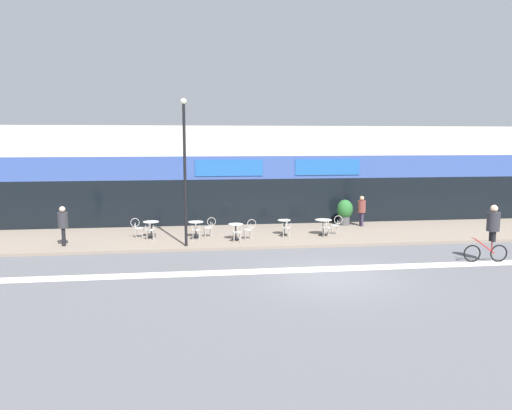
{
  "coord_description": "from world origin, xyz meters",
  "views": [
    {
      "loc": [
        -4.68,
        -15.83,
        4.64
      ],
      "look_at": [
        -1.81,
        5.55,
        1.75
      ],
      "focal_mm": 35.0,
      "sensor_mm": 36.0,
      "label": 1
    }
  ],
  "objects_px": {
    "cafe_chair_0_near": "(150,228)",
    "lamp_post": "(185,163)",
    "bistro_table_4": "(323,224)",
    "pedestrian_near_end": "(362,208)",
    "bistro_table_1": "(196,226)",
    "bistro_table_3": "(284,224)",
    "cafe_chair_1_near": "(196,228)",
    "cafe_chair_4_side": "(336,224)",
    "cyclist_0": "(492,228)",
    "cafe_chair_3_near": "(286,226)",
    "bistro_table_0": "(151,226)",
    "bistro_table_2": "(236,228)",
    "cafe_chair_4_near": "(327,226)",
    "cafe_chair_2_near": "(237,231)",
    "cafe_chair_0_side": "(137,226)",
    "planter_pot": "(345,211)",
    "cafe_chair_2_side": "(250,228)",
    "cafe_chair_1_side": "(209,226)",
    "pedestrian_far_end": "(63,222)"
  },
  "relations": [
    {
      "from": "bistro_table_4",
      "to": "bistro_table_3",
      "type": "bearing_deg",
      "value": 172.83
    },
    {
      "from": "cafe_chair_0_near",
      "to": "cyclist_0",
      "type": "distance_m",
      "value": 14.07
    },
    {
      "from": "bistro_table_0",
      "to": "cafe_chair_4_near",
      "type": "xyz_separation_m",
      "value": [
        8.01,
        -1.1,
        -0.01
      ]
    },
    {
      "from": "bistro_table_2",
      "to": "cafe_chair_3_near",
      "type": "distance_m",
      "value": 2.36
    },
    {
      "from": "bistro_table_3",
      "to": "cyclist_0",
      "type": "height_order",
      "value": "cyclist_0"
    },
    {
      "from": "cafe_chair_4_near",
      "to": "lamp_post",
      "type": "height_order",
      "value": "lamp_post"
    },
    {
      "from": "bistro_table_1",
      "to": "bistro_table_3",
      "type": "xyz_separation_m",
      "value": [
        4.13,
        0.03,
        -0.02
      ]
    },
    {
      "from": "bistro_table_2",
      "to": "planter_pot",
      "type": "relative_size",
      "value": 0.53
    },
    {
      "from": "planter_pot",
      "to": "cyclist_0",
      "type": "xyz_separation_m",
      "value": [
        3.17,
        -7.92,
        0.44
      ]
    },
    {
      "from": "cafe_chair_4_side",
      "to": "cyclist_0",
      "type": "relative_size",
      "value": 0.41
    },
    {
      "from": "cafe_chair_4_near",
      "to": "pedestrian_far_end",
      "type": "xyz_separation_m",
      "value": [
        -11.55,
        -0.3,
        0.48
      ]
    },
    {
      "from": "bistro_table_3",
      "to": "cyclist_0",
      "type": "bearing_deg",
      "value": -39.93
    },
    {
      "from": "cafe_chair_0_near",
      "to": "lamp_post",
      "type": "bearing_deg",
      "value": -130.07
    },
    {
      "from": "bistro_table_0",
      "to": "cafe_chair_2_side",
      "type": "relative_size",
      "value": 0.81
    },
    {
      "from": "bistro_table_1",
      "to": "bistro_table_0",
      "type": "bearing_deg",
      "value": 172.49
    },
    {
      "from": "bistro_table_2",
      "to": "cafe_chair_4_near",
      "type": "distance_m",
      "value": 4.2
    },
    {
      "from": "bistro_table_2",
      "to": "cafe_chair_2_near",
      "type": "relative_size",
      "value": 0.79
    },
    {
      "from": "planter_pot",
      "to": "lamp_post",
      "type": "height_order",
      "value": "lamp_post"
    },
    {
      "from": "bistro_table_0",
      "to": "lamp_post",
      "type": "height_order",
      "value": "lamp_post"
    },
    {
      "from": "planter_pot",
      "to": "cafe_chair_3_near",
      "type": "bearing_deg",
      "value": -142.36
    },
    {
      "from": "cafe_chair_2_near",
      "to": "lamp_post",
      "type": "distance_m",
      "value": 3.73
    },
    {
      "from": "cafe_chair_4_side",
      "to": "bistro_table_3",
      "type": "bearing_deg",
      "value": 1.04
    },
    {
      "from": "bistro_table_1",
      "to": "cafe_chair_1_near",
      "type": "relative_size",
      "value": 0.8
    },
    {
      "from": "bistro_table_3",
      "to": "lamp_post",
      "type": "relative_size",
      "value": 0.11
    },
    {
      "from": "cafe_chair_3_near",
      "to": "bistro_table_0",
      "type": "bearing_deg",
      "value": 87.72
    },
    {
      "from": "cafe_chair_4_side",
      "to": "lamp_post",
      "type": "relative_size",
      "value": 0.15
    },
    {
      "from": "cafe_chair_2_side",
      "to": "cyclist_0",
      "type": "relative_size",
      "value": 0.41
    },
    {
      "from": "bistro_table_3",
      "to": "cafe_chair_2_near",
      "type": "distance_m",
      "value": 2.76
    },
    {
      "from": "bistro_table_4",
      "to": "pedestrian_near_end",
      "type": "relative_size",
      "value": 0.5
    },
    {
      "from": "cafe_chair_4_near",
      "to": "cyclist_0",
      "type": "height_order",
      "value": "cyclist_0"
    },
    {
      "from": "cyclist_0",
      "to": "cafe_chair_1_near",
      "type": "bearing_deg",
      "value": -19.21
    },
    {
      "from": "cafe_chair_2_near",
      "to": "cyclist_0",
      "type": "relative_size",
      "value": 0.41
    },
    {
      "from": "planter_pot",
      "to": "lamp_post",
      "type": "distance_m",
      "value": 9.59
    },
    {
      "from": "cafe_chair_1_side",
      "to": "planter_pot",
      "type": "bearing_deg",
      "value": -171.32
    },
    {
      "from": "cafe_chair_4_side",
      "to": "cyclist_0",
      "type": "distance_m",
      "value": 7.03
    },
    {
      "from": "cafe_chair_4_near",
      "to": "planter_pot",
      "type": "bearing_deg",
      "value": -28.3
    },
    {
      "from": "bistro_table_3",
      "to": "cafe_chair_2_side",
      "type": "xyz_separation_m",
      "value": [
        -1.74,
        -0.8,
        0.02
      ]
    },
    {
      "from": "cafe_chair_0_side",
      "to": "planter_pot",
      "type": "relative_size",
      "value": 0.67
    },
    {
      "from": "bistro_table_2",
      "to": "bistro_table_3",
      "type": "bearing_deg",
      "value": 19.01
    },
    {
      "from": "cafe_chair_3_near",
      "to": "pedestrian_near_end",
      "type": "xyz_separation_m",
      "value": [
        4.42,
        2.4,
        0.41
      ]
    },
    {
      "from": "cafe_chair_1_near",
      "to": "lamp_post",
      "type": "distance_m",
      "value": 3.25
    },
    {
      "from": "cafe_chair_0_near",
      "to": "lamp_post",
      "type": "height_order",
      "value": "lamp_post"
    },
    {
      "from": "lamp_post",
      "to": "cafe_chair_0_near",
      "type": "bearing_deg",
      "value": 136.85
    },
    {
      "from": "cafe_chair_0_near",
      "to": "cafe_chair_2_near",
      "type": "distance_m",
      "value": 3.96
    },
    {
      "from": "cafe_chair_1_near",
      "to": "bistro_table_3",
      "type": "bearing_deg",
      "value": -78.02
    },
    {
      "from": "bistro_table_2",
      "to": "cafe_chair_1_near",
      "type": "bearing_deg",
      "value": 174.89
    },
    {
      "from": "bistro_table_2",
      "to": "cafe_chair_1_near",
      "type": "distance_m",
      "value": 1.78
    },
    {
      "from": "cyclist_0",
      "to": "pedestrian_far_end",
      "type": "height_order",
      "value": "cyclist_0"
    },
    {
      "from": "cafe_chair_1_near",
      "to": "cafe_chair_2_side",
      "type": "distance_m",
      "value": 2.4
    },
    {
      "from": "bistro_table_4",
      "to": "pedestrian_near_end",
      "type": "xyz_separation_m",
      "value": [
        2.58,
        2.01,
        0.41
      ]
    }
  ]
}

